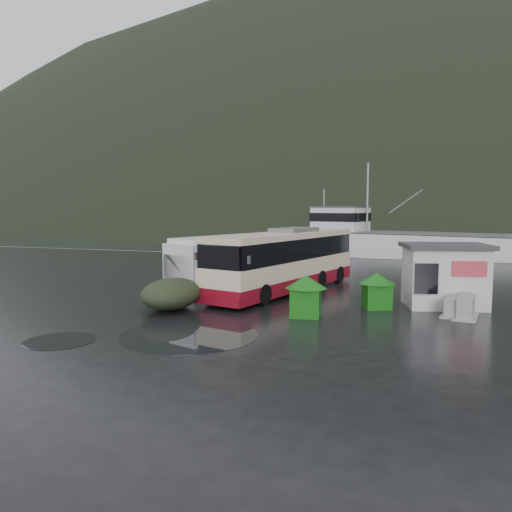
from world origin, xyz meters
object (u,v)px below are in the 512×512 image
(jersey_barrier_a, at_px, (465,318))
(ticket_kiosk, at_px, (443,306))
(coach_bus, at_px, (285,291))
(dome_tent, at_px, (172,309))
(white_van, at_px, (222,286))
(waste_bin_left, at_px, (376,308))
(fishing_trawler, at_px, (394,251))
(waste_bin_right, at_px, (306,316))
(jersey_barrier_b, at_px, (453,316))

(jersey_barrier_a, bearing_deg, ticket_kiosk, 109.35)
(coach_bus, distance_m, jersey_barrier_a, 8.62)
(dome_tent, distance_m, ticket_kiosk, 11.05)
(white_van, relative_size, jersey_barrier_a, 3.79)
(waste_bin_left, xyz_separation_m, fishing_trawler, (-0.90, 27.32, 0.00))
(waste_bin_right, bearing_deg, jersey_barrier_b, 19.65)
(white_van, bearing_deg, jersey_barrier_b, 0.18)
(white_van, height_order, jersey_barrier_a, white_van)
(waste_bin_left, distance_m, ticket_kiosk, 2.85)
(jersey_barrier_b, distance_m, fishing_trawler, 28.11)
(waste_bin_right, distance_m, dome_tent, 5.40)
(ticket_kiosk, bearing_deg, white_van, 156.08)
(ticket_kiosk, bearing_deg, coach_bus, 154.19)
(ticket_kiosk, relative_size, jersey_barrier_b, 2.27)
(ticket_kiosk, height_order, fishing_trawler, fishing_trawler)
(white_van, height_order, jersey_barrier_b, white_van)
(coach_bus, xyz_separation_m, fishing_trawler, (3.71, 24.51, 0.00))
(coach_bus, distance_m, ticket_kiosk, 7.33)
(white_van, bearing_deg, coach_bus, 12.68)
(coach_bus, height_order, jersey_barrier_a, coach_bus)
(dome_tent, distance_m, jersey_barrier_b, 10.82)
(fishing_trawler, bearing_deg, dome_tent, -87.42)
(jersey_barrier_b, relative_size, fishing_trawler, 0.06)
(white_van, height_order, dome_tent, white_van)
(coach_bus, xyz_separation_m, waste_bin_left, (4.60, -2.81, 0.00))
(jersey_barrier_a, bearing_deg, white_van, 160.87)
(waste_bin_right, distance_m, jersey_barrier_a, 5.85)
(jersey_barrier_a, bearing_deg, waste_bin_right, -163.43)
(ticket_kiosk, distance_m, jersey_barrier_b, 1.82)
(white_van, distance_m, fishing_trawler, 25.17)
(waste_bin_right, height_order, jersey_barrier_b, waste_bin_right)
(jersey_barrier_a, relative_size, fishing_trawler, 0.07)
(coach_bus, height_order, white_van, coach_bus)
(dome_tent, bearing_deg, ticket_kiosk, 21.26)
(waste_bin_right, xyz_separation_m, dome_tent, (-5.39, -0.35, 0.00))
(waste_bin_right, xyz_separation_m, fishing_trawler, (1.46, 29.72, 0.00))
(white_van, distance_m, jersey_barrier_b, 11.56)
(white_van, distance_m, waste_bin_right, 8.02)
(ticket_kiosk, bearing_deg, jersey_barrier_a, -84.21)
(white_van, height_order, waste_bin_right, white_van)
(ticket_kiosk, bearing_deg, waste_bin_right, -156.88)
(jersey_barrier_a, bearing_deg, coach_bus, 155.73)
(dome_tent, relative_size, ticket_kiosk, 0.95)
(coach_bus, relative_size, jersey_barrier_b, 7.47)
(jersey_barrier_a, bearing_deg, jersey_barrier_b, 155.05)
(waste_bin_left, bearing_deg, fishing_trawler, 91.88)
(waste_bin_left, height_order, fishing_trawler, fishing_trawler)
(coach_bus, bearing_deg, ticket_kiosk, 2.25)
(ticket_kiosk, relative_size, jersey_barrier_a, 2.01)
(jersey_barrier_b, bearing_deg, fishing_trawler, 97.66)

